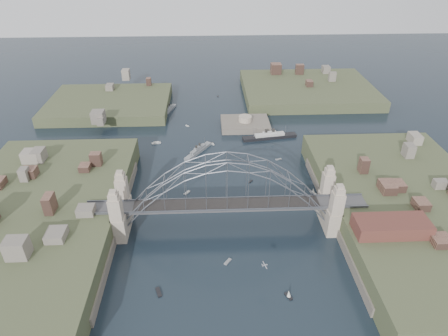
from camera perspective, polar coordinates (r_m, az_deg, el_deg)
ground at (r=122.50m, az=0.37°, el=-8.43°), size 500.00×500.00×0.00m
bridge at (r=114.94m, az=0.39°, el=-3.73°), size 84.00×13.80×24.60m
shore_west at (r=132.01m, az=-25.58°, el=-7.66°), size 50.50×90.00×12.00m
shore_east at (r=136.17m, az=25.40°, el=-6.31°), size 50.50×90.00×12.00m
headland_nw at (r=210.28m, az=-16.28°, el=8.50°), size 60.00×45.00×9.00m
headland_ne at (r=224.84m, az=12.00°, el=10.65°), size 70.00×55.00×9.50m
fort_island at (r=182.53m, az=3.07°, el=5.90°), size 22.00×16.00×9.40m
wharf_shed at (r=116.05m, az=23.23°, el=-7.82°), size 20.00×8.00×4.00m
finger_pier at (r=111.09m, az=22.59°, el=-16.29°), size 4.00×22.00×1.40m
naval_cruiser_near at (r=160.78m, az=-3.80°, el=2.53°), size 11.05×15.20×5.02m
naval_cruiser_far at (r=200.36m, az=-8.02°, el=8.41°), size 6.55×14.20×4.84m
ocean_liner at (r=172.59m, az=6.64°, el=4.59°), size 24.15×6.98×5.88m
aeroplane at (r=101.54m, az=5.89°, el=-13.92°), size 1.53×2.71×0.40m
small_boat_a at (r=136.85m, az=-5.43°, el=-3.62°), size 2.25×2.62×0.45m
small_boat_b at (r=142.39m, az=3.87°, el=-1.98°), size 1.78×1.97×0.45m
small_boat_c at (r=111.03m, az=0.54°, el=-13.51°), size 2.30×2.65×0.45m
small_boat_d at (r=157.03m, az=7.93°, el=1.24°), size 2.66×1.55×0.45m
small_boat_e at (r=169.99m, az=-9.86°, el=3.63°), size 4.02×2.18×1.43m
small_boat_f at (r=166.66m, az=-1.65°, el=3.52°), size 1.46×1.76×1.43m
small_boat_g at (r=103.75m, az=9.41°, el=-17.73°), size 1.93×2.63×2.38m
small_boat_h at (r=183.56m, az=-5.36°, el=6.13°), size 1.85×1.82×0.45m
small_boat_i at (r=139.34m, az=12.87°, el=-3.33°), size 2.37×2.70×2.38m
small_boat_j at (r=105.17m, az=-9.51°, el=-17.43°), size 2.04×3.30×0.45m
small_boat_k at (r=217.26m, az=-0.90°, el=10.43°), size 0.69×1.82×0.45m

